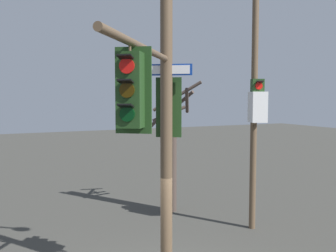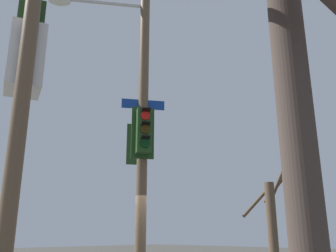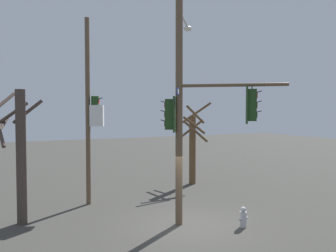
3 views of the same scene
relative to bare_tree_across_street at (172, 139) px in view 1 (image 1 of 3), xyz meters
The scene contains 3 objects.
main_signal_pole_assembly 6.53m from the bare_tree_across_street, 27.06° to the right, with size 3.62×4.50×8.18m.
secondary_pole_assembly 3.62m from the bare_tree_across_street, 24.55° to the left, with size 0.82×0.65×8.20m.
bare_tree_across_street is the anchor object (origin of this frame).
Camera 1 is at (6.97, -3.13, 4.23)m, focal length 40.17 mm.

